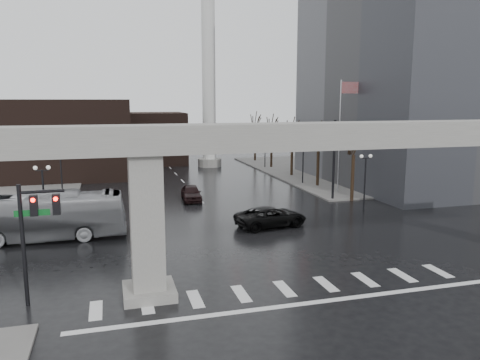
{
  "coord_description": "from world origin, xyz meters",
  "views": [
    {
      "loc": [
        -8.66,
        -22.96,
        9.86
      ],
      "look_at": [
        -0.11,
        7.35,
        4.5
      ],
      "focal_mm": 35.0,
      "sensor_mm": 36.0,
      "label": 1
    }
  ],
  "objects_px": {
    "signal_mast_arm": "(299,143)",
    "far_car": "(191,193)",
    "pickup_truck": "(271,217)",
    "city_bus": "(37,217)"
  },
  "relations": [
    {
      "from": "signal_mast_arm",
      "to": "far_car",
      "type": "bearing_deg",
      "value": 160.41
    },
    {
      "from": "pickup_truck",
      "to": "city_bus",
      "type": "bearing_deg",
      "value": 76.56
    },
    {
      "from": "signal_mast_arm",
      "to": "city_bus",
      "type": "relative_size",
      "value": 0.98
    },
    {
      "from": "pickup_truck",
      "to": "city_bus",
      "type": "xyz_separation_m",
      "value": [
        -17.29,
        1.02,
        0.92
      ]
    },
    {
      "from": "signal_mast_arm",
      "to": "pickup_truck",
      "type": "height_order",
      "value": "signal_mast_arm"
    },
    {
      "from": "far_car",
      "to": "city_bus",
      "type": "bearing_deg",
      "value": -137.1
    },
    {
      "from": "pickup_truck",
      "to": "far_car",
      "type": "distance_m",
      "value": 12.18
    },
    {
      "from": "signal_mast_arm",
      "to": "pickup_truck",
      "type": "xyz_separation_m",
      "value": [
        -5.52,
        -7.82,
        -5.03
      ]
    },
    {
      "from": "city_bus",
      "to": "far_car",
      "type": "xyz_separation_m",
      "value": [
        12.88,
        10.33,
        -0.95
      ]
    },
    {
      "from": "pickup_truck",
      "to": "city_bus",
      "type": "relative_size",
      "value": 0.47
    }
  ]
}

